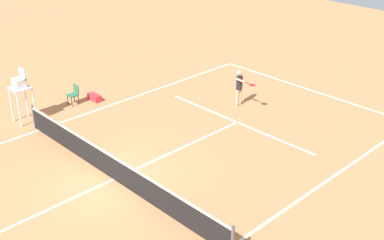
{
  "coord_description": "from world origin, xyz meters",
  "views": [
    {
      "loc": [
        -12.88,
        8.59,
        9.75
      ],
      "look_at": [
        0.35,
        -4.19,
        0.8
      ],
      "focal_mm": 47.42,
      "sensor_mm": 36.0,
      "label": 1
    }
  ],
  "objects_px": {
    "courtside_chair_mid": "(74,93)",
    "player_serving": "(240,85)",
    "tennis_ball": "(240,119)",
    "umpire_chair": "(20,87)",
    "equipment_bag": "(94,97)"
  },
  "relations": [
    {
      "from": "player_serving",
      "to": "tennis_ball",
      "type": "distance_m",
      "value": 1.82
    },
    {
      "from": "courtside_chair_mid",
      "to": "equipment_bag",
      "type": "distance_m",
      "value": 1.03
    },
    {
      "from": "player_serving",
      "to": "courtside_chair_mid",
      "type": "xyz_separation_m",
      "value": [
        5.51,
        5.4,
        -0.51
      ]
    },
    {
      "from": "courtside_chair_mid",
      "to": "umpire_chair",
      "type": "bearing_deg",
      "value": 92.51
    },
    {
      "from": "courtside_chair_mid",
      "to": "player_serving",
      "type": "bearing_deg",
      "value": -135.6
    },
    {
      "from": "player_serving",
      "to": "courtside_chair_mid",
      "type": "distance_m",
      "value": 7.73
    },
    {
      "from": "player_serving",
      "to": "umpire_chair",
      "type": "bearing_deg",
      "value": -29.97
    },
    {
      "from": "courtside_chair_mid",
      "to": "tennis_ball",
      "type": "bearing_deg",
      "value": -146.74
    },
    {
      "from": "tennis_ball",
      "to": "courtside_chair_mid",
      "type": "relative_size",
      "value": 0.07
    },
    {
      "from": "equipment_bag",
      "to": "courtside_chair_mid",
      "type": "bearing_deg",
      "value": 72.01
    },
    {
      "from": "umpire_chair",
      "to": "courtside_chair_mid",
      "type": "distance_m",
      "value": 2.79
    },
    {
      "from": "tennis_ball",
      "to": "umpire_chair",
      "type": "bearing_deg",
      "value": 46.85
    },
    {
      "from": "player_serving",
      "to": "equipment_bag",
      "type": "xyz_separation_m",
      "value": [
        5.22,
        4.49,
        -0.89
      ]
    },
    {
      "from": "umpire_chair",
      "to": "courtside_chair_mid",
      "type": "bearing_deg",
      "value": -87.49
    },
    {
      "from": "player_serving",
      "to": "tennis_ball",
      "type": "relative_size",
      "value": 25.66
    }
  ]
}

